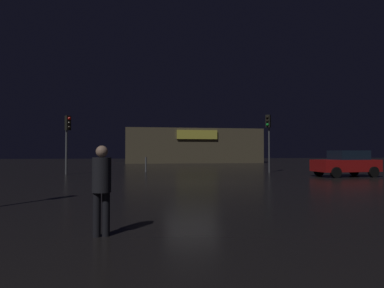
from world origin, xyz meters
name	(u,v)px	position (x,y,z in m)	size (l,w,h in m)	color
ground_plane	(192,183)	(0.00, 0.00, 0.00)	(120.00, 120.00, 0.00)	black
store_building	(192,146)	(5.09, 31.09, 2.35)	(18.57, 7.94, 4.69)	brown
traffic_signal_main	(67,132)	(-7.27, 7.42, 2.86)	(0.42, 0.42, 3.95)	#595B60
traffic_signal_cross_left	(268,128)	(6.88, 7.25, 3.28)	(0.42, 0.42, 4.24)	#595B60
car_near	(346,163)	(10.09, 2.77, 0.82)	(3.95, 2.07, 1.60)	#A51414
pedestrian	(102,184)	(-3.23, -9.74, 0.95)	(0.40, 0.40, 1.64)	black
bollard_kerb_a	(146,165)	(-1.99, 9.40, 0.56)	(0.13, 0.13, 1.12)	#595B60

